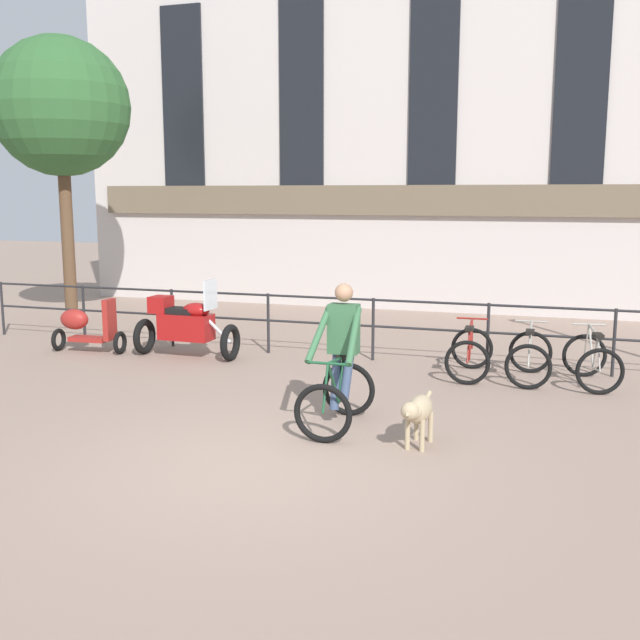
{
  "coord_description": "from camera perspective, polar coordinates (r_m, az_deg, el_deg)",
  "views": [
    {
      "loc": [
        2.91,
        -6.72,
        2.76
      ],
      "look_at": [
        -0.18,
        2.86,
        1.05
      ],
      "focal_mm": 42.0,
      "sensor_mm": 36.0,
      "label": 1
    }
  ],
  "objects": [
    {
      "name": "ground_plane",
      "position": [
        7.83,
        -5.28,
        -11.04
      ],
      "size": [
        60.0,
        60.0,
        0.0
      ],
      "primitive_type": "plane",
      "color": "gray"
    },
    {
      "name": "canal_railing",
      "position": [
        12.44,
        4.08,
        0.12
      ],
      "size": [
        15.05,
        0.05,
        1.05
      ],
      "color": "#232326",
      "rests_on": "ground_plane"
    },
    {
      "name": "building_facade",
      "position": [
        18.03,
        8.77,
        14.74
      ],
      "size": [
        18.0,
        0.72,
        8.84
      ],
      "color": "beige",
      "rests_on": "ground_plane"
    },
    {
      "name": "cyclist_with_bike",
      "position": [
        8.91,
        1.51,
        -3.31
      ],
      "size": [
        0.69,
        1.18,
        1.7
      ],
      "rotation": [
        0.0,
        0.0,
        0.01
      ],
      "color": "black",
      "rests_on": "ground_plane"
    },
    {
      "name": "dog",
      "position": [
        8.29,
        7.48,
        -6.9
      ],
      "size": [
        0.3,
        0.95,
        0.6
      ],
      "rotation": [
        0.0,
        0.0,
        -0.09
      ],
      "color": "tan",
      "rests_on": "ground_plane"
    },
    {
      "name": "parked_motorcycle",
      "position": [
        12.85,
        -10.23,
        -0.37
      ],
      "size": [
        1.78,
        0.66,
        1.35
      ],
      "rotation": [
        0.0,
        0.0,
        1.55
      ],
      "color": "black",
      "rests_on": "ground_plane"
    },
    {
      "name": "parked_bicycle_near_lamp",
      "position": [
        11.59,
        11.34,
        -2.52
      ],
      "size": [
        0.71,
        1.14,
        0.86
      ],
      "rotation": [
        0.0,
        0.0,
        3.19
      ],
      "color": "black",
      "rests_on": "ground_plane"
    },
    {
      "name": "parked_bicycle_mid_left",
      "position": [
        11.53,
        15.66,
        -2.75
      ],
      "size": [
        0.67,
        1.12,
        0.86
      ],
      "rotation": [
        0.0,
        0.0,
        3.15
      ],
      "color": "black",
      "rests_on": "ground_plane"
    },
    {
      "name": "parked_bicycle_mid_right",
      "position": [
        11.53,
        20.02,
        -2.97
      ],
      "size": [
        0.84,
        1.2,
        0.86
      ],
      "rotation": [
        0.0,
        0.0,
        3.31
      ],
      "color": "black",
      "rests_on": "ground_plane"
    },
    {
      "name": "parked_scooter",
      "position": [
        13.7,
        -17.4,
        -0.47
      ],
      "size": [
        1.3,
        0.49,
        0.96
      ],
      "rotation": [
        0.0,
        0.0,
        1.64
      ],
      "color": "black",
      "rests_on": "ground_plane"
    },
    {
      "name": "tree_canalside_left",
      "position": [
        16.76,
        -19.17,
        15.01
      ],
      "size": [
        2.82,
        2.82,
        5.92
      ],
      "color": "brown",
      "rests_on": "ground_plane"
    }
  ]
}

